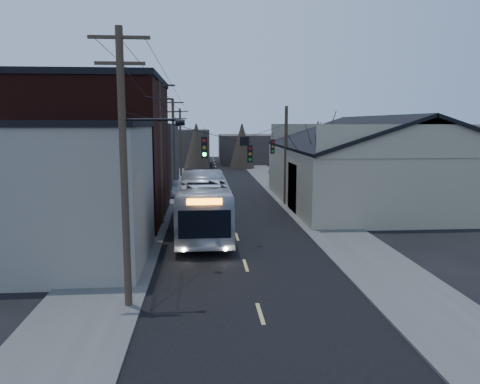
{
  "coord_description": "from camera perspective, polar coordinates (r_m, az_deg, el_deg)",
  "views": [
    {
      "loc": [
        -2.08,
        -14.52,
        7.07
      ],
      "look_at": [
        0.12,
        13.0,
        3.0
      ],
      "focal_mm": 35.0,
      "sensor_mm": 36.0,
      "label": 1
    }
  ],
  "objects": [
    {
      "name": "building_far_right",
      "position": [
        85.13,
        1.58,
        5.31
      ],
      "size": [
        12.0,
        14.0,
        5.0
      ],
      "primitive_type": "cube",
      "color": "#37312C",
      "rests_on": "ground"
    },
    {
      "name": "road_surface",
      "position": [
        45.13,
        -1.86,
        -0.62
      ],
      "size": [
        9.0,
        110.0,
        0.02
      ],
      "primitive_type": "cube",
      "color": "black",
      "rests_on": "ground"
    },
    {
      "name": "building_far_left",
      "position": [
        79.73,
        -7.4,
        5.4
      ],
      "size": [
        10.0,
        12.0,
        6.0
      ],
      "primitive_type": "cube",
      "color": "#37312C",
      "rests_on": "ground"
    },
    {
      "name": "sidewalk_right",
      "position": [
        45.88,
        6.27,
        -0.45
      ],
      "size": [
        4.0,
        110.0,
        0.12
      ],
      "primitive_type": "cube",
      "color": "#474744",
      "rests_on": "ground"
    },
    {
      "name": "utility_lines",
      "position": [
        38.74,
        -6.11,
        5.21
      ],
      "size": [
        11.24,
        45.28,
        10.5
      ],
      "color": "#382B1E",
      "rests_on": "ground"
    },
    {
      "name": "ground",
      "position": [
        16.29,
        3.38,
        -17.36
      ],
      "size": [
        160.0,
        160.0,
        0.0
      ],
      "primitive_type": "plane",
      "color": "black",
      "rests_on": "ground"
    },
    {
      "name": "parked_car",
      "position": [
        46.15,
        -7.25,
        0.47
      ],
      "size": [
        1.66,
        4.65,
        1.53
      ],
      "primitive_type": "imported",
      "rotation": [
        0.0,
        0.0,
        -0.01
      ],
      "color": "#9A9CA1",
      "rests_on": "ground"
    },
    {
      "name": "bus",
      "position": [
        30.62,
        -4.47,
        -1.42
      ],
      "size": [
        3.22,
        13.44,
        3.74
      ],
      "primitive_type": "imported",
      "rotation": [
        0.0,
        0.0,
        3.15
      ],
      "color": "#B4B7C1",
      "rests_on": "ground"
    },
    {
      "name": "warehouse",
      "position": [
        42.53,
        16.25,
        2.15
      ],
      "size": [
        16.16,
        20.6,
        7.73
      ],
      "color": "gray",
      "rests_on": "ground"
    },
    {
      "name": "bare_tree",
      "position": [
        35.74,
        9.36,
        2.7
      ],
      "size": [
        0.4,
        0.4,
        7.2
      ],
      "primitive_type": "cone",
      "color": "black",
      "rests_on": "ground"
    },
    {
      "name": "sidewalk_left",
      "position": [
        45.29,
        -10.1,
        -0.65
      ],
      "size": [
        4.0,
        110.0,
        0.12
      ],
      "primitive_type": "cube",
      "color": "#474744",
      "rests_on": "ground"
    },
    {
      "name": "building_brick",
      "position": [
        35.48,
        -17.51,
        4.66
      ],
      "size": [
        10.0,
        12.0,
        10.0
      ],
      "primitive_type": "cube",
      "color": "black",
      "rests_on": "ground"
    },
    {
      "name": "building_clapboard",
      "position": [
        24.78,
        -20.72,
        -0.45
      ],
      "size": [
        8.0,
        8.0,
        7.0
      ],
      "primitive_type": "cube",
      "color": "slate",
      "rests_on": "ground"
    },
    {
      "name": "building_left_far",
      "position": [
        51.19,
        -12.92,
        4.18
      ],
      "size": [
        9.0,
        14.0,
        7.0
      ],
      "primitive_type": "cube",
      "color": "#37312C",
      "rests_on": "ground"
    }
  ]
}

